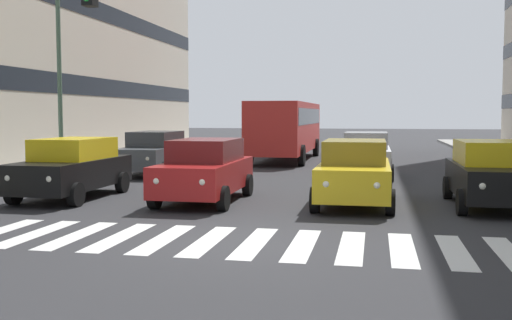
# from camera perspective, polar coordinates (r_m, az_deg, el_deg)

# --- Properties ---
(ground_plane) EXTENTS (180.00, 180.00, 0.00)m
(ground_plane) POSITION_cam_1_polar(r_m,az_deg,el_deg) (11.41, -2.37, -7.81)
(ground_plane) COLOR #2D2D30
(crosswalk_markings) EXTENTS (10.35, 2.80, 0.01)m
(crosswalk_markings) POSITION_cam_1_polar(r_m,az_deg,el_deg) (11.40, -2.37, -7.79)
(crosswalk_markings) COLOR silver
(crosswalk_markings) RESTS_ON ground_plane
(car_0) EXTENTS (2.02, 4.44, 1.72)m
(car_0) POSITION_cam_1_polar(r_m,az_deg,el_deg) (16.61, 21.50, -1.18)
(car_0) COLOR black
(car_0) RESTS_ON ground_plane
(car_1) EXTENTS (2.02, 4.44, 1.72)m
(car_1) POSITION_cam_1_polar(r_m,az_deg,el_deg) (16.04, 9.40, -1.12)
(car_1) COLOR gold
(car_1) RESTS_ON ground_plane
(car_2) EXTENTS (2.02, 4.44, 1.72)m
(car_2) POSITION_cam_1_polar(r_m,az_deg,el_deg) (16.50, -4.88, -0.92)
(car_2) COLOR maroon
(car_2) RESTS_ON ground_plane
(car_3) EXTENTS (2.02, 4.44, 1.72)m
(car_3) POSITION_cam_1_polar(r_m,az_deg,el_deg) (17.92, -17.14, -0.68)
(car_3) COLOR black
(car_3) RESTS_ON ground_plane
(car_row2_0) EXTENTS (2.02, 4.44, 1.72)m
(car_row2_0) POSITION_cam_1_polar(r_m,az_deg,el_deg) (24.21, -9.64, 0.72)
(car_row2_0) COLOR #474C51
(car_row2_0) RESTS_ON ground_plane
(car_row2_1) EXTENTS (2.02, 4.44, 1.72)m
(car_row2_1) POSITION_cam_1_polar(r_m,az_deg,el_deg) (23.27, 10.45, 0.56)
(car_row2_1) COLOR silver
(car_row2_1) RESTS_ON ground_plane
(bus_behind_traffic) EXTENTS (2.78, 10.50, 3.00)m
(bus_behind_traffic) POSITION_cam_1_polar(r_m,az_deg,el_deg) (31.52, 2.94, 3.39)
(bus_behind_traffic) COLOR red
(bus_behind_traffic) RESTS_ON ground_plane
(street_lamp_right) EXTENTS (2.98, 0.28, 6.76)m
(street_lamp_right) POSITION_cam_1_polar(r_m,az_deg,el_deg) (22.94, -17.17, 8.99)
(street_lamp_right) COLOR #4C6B56
(street_lamp_right) RESTS_ON sidewalk_right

